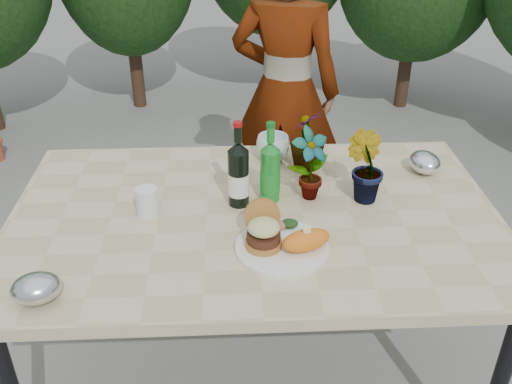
{
  "coord_description": "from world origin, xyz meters",
  "views": [
    {
      "loc": [
        -0.07,
        -1.56,
        1.77
      ],
      "look_at": [
        0.0,
        -0.08,
        0.88
      ],
      "focal_mm": 40.0,
      "sensor_mm": 36.0,
      "label": 1
    }
  ],
  "objects_px": {
    "person": "(285,91)",
    "wine_bottle": "(239,175)",
    "patio_table": "(255,228)",
    "dinner_plate": "(282,247)"
  },
  "relations": [
    {
      "from": "patio_table",
      "to": "dinner_plate",
      "type": "xyz_separation_m",
      "value": [
        0.07,
        -0.2,
        0.06
      ]
    },
    {
      "from": "patio_table",
      "to": "person",
      "type": "distance_m",
      "value": 1.13
    },
    {
      "from": "wine_bottle",
      "to": "person",
      "type": "bearing_deg",
      "value": 81.45
    },
    {
      "from": "patio_table",
      "to": "dinner_plate",
      "type": "bearing_deg",
      "value": -70.3
    },
    {
      "from": "patio_table",
      "to": "dinner_plate",
      "type": "height_order",
      "value": "dinner_plate"
    },
    {
      "from": "dinner_plate",
      "to": "wine_bottle",
      "type": "relative_size",
      "value": 0.94
    },
    {
      "from": "patio_table",
      "to": "person",
      "type": "height_order",
      "value": "person"
    },
    {
      "from": "person",
      "to": "wine_bottle",
      "type": "bearing_deg",
      "value": 91.73
    },
    {
      "from": "wine_bottle",
      "to": "person",
      "type": "distance_m",
      "value": 1.08
    },
    {
      "from": "dinner_plate",
      "to": "person",
      "type": "xyz_separation_m",
      "value": [
        0.13,
        1.31,
        -0.01
      ]
    }
  ]
}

